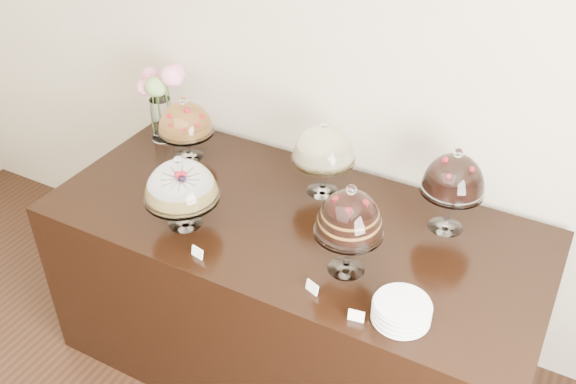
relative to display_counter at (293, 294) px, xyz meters
The scene contains 12 objects.
wall_back 1.21m from the display_counter, 115.25° to the left, with size 5.00×0.04×3.00m, color #BDB398.
display_counter is the anchor object (origin of this frame).
cake_stand_sugar_sponge 0.81m from the display_counter, 148.76° to the right, with size 0.32×0.32×0.34m.
cake_stand_choco_layer 0.80m from the display_counter, 28.52° to the right, with size 0.27×0.27×0.40m.
cake_stand_cheesecake 0.74m from the display_counter, 86.70° to the left, with size 0.29×0.29×0.37m.
cake_stand_dark_choco 0.97m from the display_counter, 24.20° to the left, with size 0.27×0.27×0.39m.
cake_stand_fruit_tart 0.99m from the display_counter, 163.30° to the left, with size 0.28×0.28×0.33m.
flower_vase 1.20m from the display_counter, 161.41° to the left, with size 0.28×0.26×0.43m.
plate_stack 0.86m from the display_counter, 28.60° to the right, with size 0.21×0.21×0.08m.
price_card_left 0.66m from the display_counter, 119.43° to the right, with size 0.06×0.01×0.04m, color white.
price_card_right 0.79m from the display_counter, 41.10° to the right, with size 0.06×0.01×0.04m, color white.
price_card_extra 0.66m from the display_counter, 52.96° to the right, with size 0.06×0.01×0.04m, color white.
Camera 1 is at (1.30, 0.48, 2.61)m, focal length 40.00 mm.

